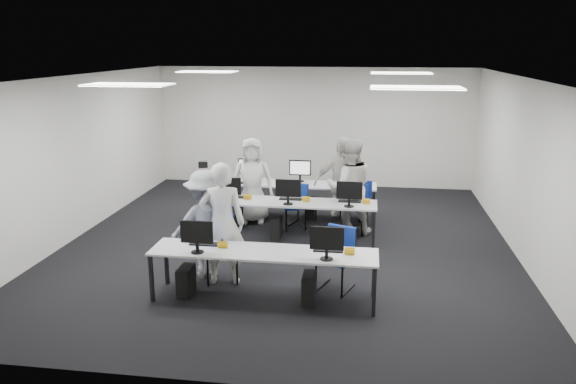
# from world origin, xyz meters

# --- Properties ---
(room) EXTENTS (9.00, 9.02, 3.00)m
(room) POSITION_xyz_m (0.00, 0.00, 1.50)
(room) COLOR black
(room) RESTS_ON ground
(ceiling_panels) EXTENTS (5.20, 4.60, 0.02)m
(ceiling_panels) POSITION_xyz_m (0.00, 0.00, 2.98)
(ceiling_panels) COLOR white
(ceiling_panels) RESTS_ON room
(desk_front) EXTENTS (3.20, 0.70, 0.73)m
(desk_front) POSITION_xyz_m (0.00, -2.40, 0.68)
(desk_front) COLOR silver
(desk_front) RESTS_ON ground
(desk_mid) EXTENTS (3.20, 0.70, 0.73)m
(desk_mid) POSITION_xyz_m (0.00, 0.20, 0.68)
(desk_mid) COLOR silver
(desk_mid) RESTS_ON ground
(desk_back) EXTENTS (3.20, 0.70, 0.73)m
(desk_back) POSITION_xyz_m (0.00, 1.60, 0.68)
(desk_back) COLOR silver
(desk_back) RESTS_ON ground
(equipment_front) EXTENTS (2.51, 0.41, 1.19)m
(equipment_front) POSITION_xyz_m (-0.19, -2.42, 0.36)
(equipment_front) COLOR #0D32B0
(equipment_front) RESTS_ON desk_front
(equipment_mid) EXTENTS (2.91, 0.41, 1.19)m
(equipment_mid) POSITION_xyz_m (-0.19, 0.18, 0.36)
(equipment_mid) COLOR white
(equipment_mid) RESTS_ON desk_mid
(equipment_back) EXTENTS (2.91, 0.41, 1.19)m
(equipment_back) POSITION_xyz_m (0.19, 1.62, 0.36)
(equipment_back) COLOR white
(equipment_back) RESTS_ON desk_back
(chair_0) EXTENTS (0.62, 0.65, 0.99)m
(chair_0) POSITION_xyz_m (-0.78, -1.78, 0.31)
(chair_0) COLOR navy
(chair_0) RESTS_ON ground
(chair_1) EXTENTS (0.60, 0.63, 0.93)m
(chair_1) POSITION_xyz_m (0.99, -1.90, 0.29)
(chair_1) COLOR navy
(chair_1) RESTS_ON ground
(chair_2) EXTENTS (0.56, 0.58, 0.88)m
(chair_2) POSITION_xyz_m (-1.27, 0.85, 0.28)
(chair_2) COLOR navy
(chair_2) RESTS_ON ground
(chair_3) EXTENTS (0.57, 0.59, 0.88)m
(chair_3) POSITION_xyz_m (-0.03, 0.88, 0.28)
(chair_3) COLOR navy
(chair_3) RESTS_ON ground
(chair_4) EXTENTS (0.63, 0.66, 0.98)m
(chair_4) POSITION_xyz_m (1.21, 0.86, 0.31)
(chair_4) COLOR navy
(chair_4) RESTS_ON ground
(chair_5) EXTENTS (0.56, 0.59, 0.87)m
(chair_5) POSITION_xyz_m (-1.23, 1.13, 0.28)
(chair_5) COLOR navy
(chair_5) RESTS_ON ground
(chair_6) EXTENTS (0.57, 0.60, 0.91)m
(chair_6) POSITION_xyz_m (0.13, 1.10, 0.29)
(chair_6) COLOR navy
(chair_6) RESTS_ON ground
(chair_7) EXTENTS (0.59, 0.61, 0.92)m
(chair_7) POSITION_xyz_m (1.17, 1.05, 0.29)
(chair_7) COLOR navy
(chair_7) RESTS_ON ground
(handbag) EXTENTS (0.37, 0.26, 0.29)m
(handbag) POSITION_xyz_m (-1.45, 0.29, 0.87)
(handbag) COLOR olive
(handbag) RESTS_ON desk_mid
(student_0) EXTENTS (0.75, 0.56, 1.88)m
(student_0) POSITION_xyz_m (-0.72, -1.89, 0.94)
(student_0) COLOR silver
(student_0) RESTS_ON ground
(student_1) EXTENTS (0.98, 0.82, 1.84)m
(student_1) POSITION_xyz_m (1.08, 0.71, 0.92)
(student_1) COLOR silver
(student_1) RESTS_ON ground
(student_2) EXTENTS (0.93, 0.69, 1.74)m
(student_2) POSITION_xyz_m (-0.90, 1.14, 0.87)
(student_2) COLOR silver
(student_2) RESTS_ON ground
(student_3) EXTENTS (1.15, 0.65, 1.84)m
(student_3) POSITION_xyz_m (0.91, 0.96, 0.92)
(student_3) COLOR silver
(student_3) RESTS_ON ground
(photographer) EXTENTS (1.25, 0.96, 1.70)m
(photographer) POSITION_xyz_m (-1.04, -1.70, 0.85)
(photographer) COLOR slate
(photographer) RESTS_ON ground
(dslr_camera) EXTENTS (0.19, 0.22, 0.10)m
(dslr_camera) POSITION_xyz_m (-1.10, -1.53, 1.76)
(dslr_camera) COLOR black
(dslr_camera) RESTS_ON photographer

